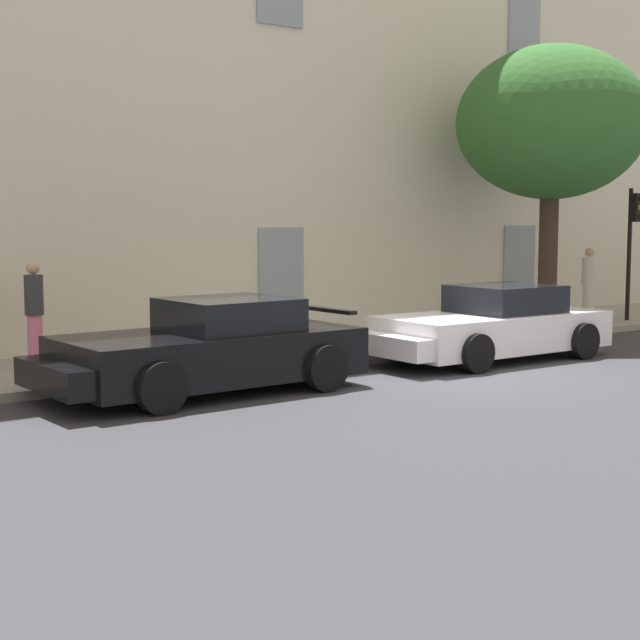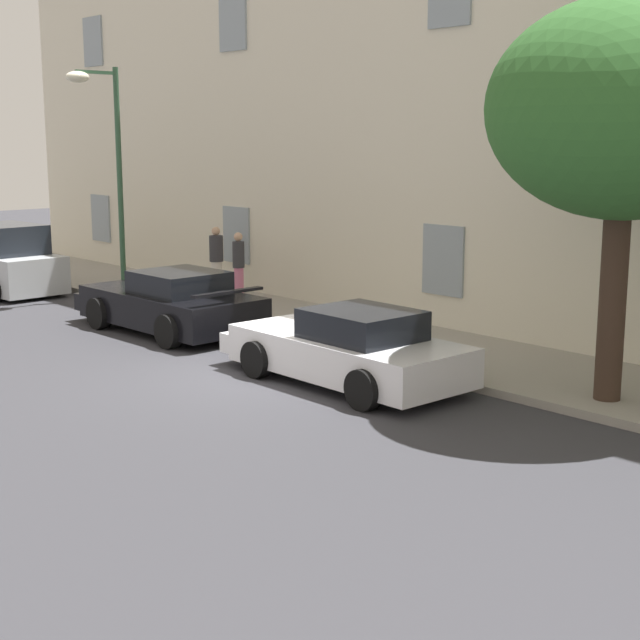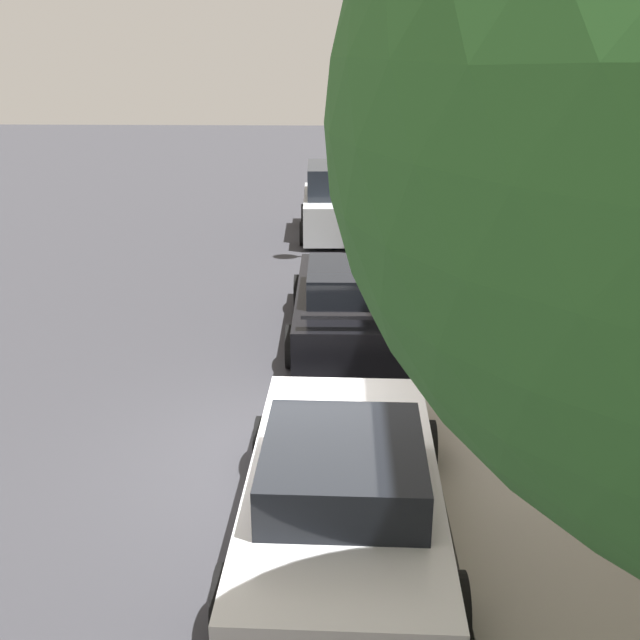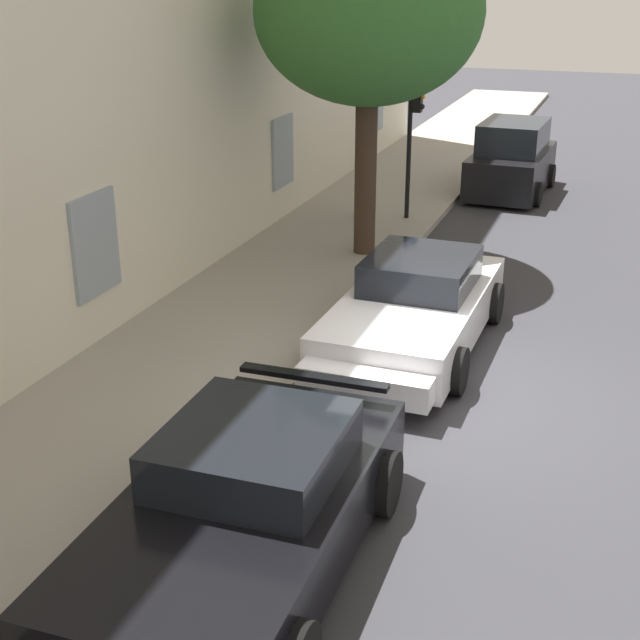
{
  "view_description": "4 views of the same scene",
  "coord_description": "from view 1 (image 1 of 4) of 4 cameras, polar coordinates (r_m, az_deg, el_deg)",
  "views": [
    {
      "loc": [
        -11.19,
        -11.08,
        2.56
      ],
      "look_at": [
        -2.57,
        0.46,
        1.02
      ],
      "focal_mm": 54.01,
      "sensor_mm": 36.0,
      "label": 1
    },
    {
      "loc": [
        12.87,
        -10.09,
        4.17
      ],
      "look_at": [
        0.18,
        1.51,
        0.82
      ],
      "focal_mm": 52.66,
      "sensor_mm": 36.0,
      "label": 2
    },
    {
      "loc": [
        8.05,
        0.83,
        4.85
      ],
      "look_at": [
        -1.47,
        0.53,
        1.29
      ],
      "focal_mm": 41.58,
      "sensor_mm": 36.0,
      "label": 3
    },
    {
      "loc": [
        -10.44,
        -1.98,
        5.38
      ],
      "look_at": [
        -0.34,
        1.65,
        1.05
      ],
      "focal_mm": 49.75,
      "sensor_mm": 36.0,
      "label": 4
    }
  ],
  "objects": [
    {
      "name": "sportscar_red_lead",
      "position": [
        14.1,
        -7.06,
        -1.87
      ],
      "size": [
        4.8,
        2.31,
        1.37
      ],
      "color": "black",
      "rests_on": "ground"
    },
    {
      "name": "traffic_light",
      "position": [
        23.67,
        18.05,
        5.09
      ],
      "size": [
        0.22,
        0.36,
        3.09
      ],
      "color": "black",
      "rests_on": "sidewalk"
    },
    {
      "name": "ground_plane",
      "position": [
        15.95,
        8.41,
        -3.18
      ],
      "size": [
        80.0,
        80.0,
        0.0
      ],
      "primitive_type": "plane",
      "color": "#333338"
    },
    {
      "name": "pedestrian_strolling",
      "position": [
        16.2,
        -16.57,
        0.48
      ],
      "size": [
        0.38,
        0.38,
        1.72
      ],
      "color": "pink",
      "rests_on": "sidewalk"
    },
    {
      "name": "pedestrian_bystander",
      "position": [
        24.16,
        15.64,
        2.2
      ],
      "size": [
        0.42,
        0.42,
        1.69
      ],
      "color": "silver",
      "rests_on": "sidewalk"
    },
    {
      "name": "sidewalk",
      "position": [
        18.64,
        0.5,
        -1.56
      ],
      "size": [
        60.0,
        3.27,
        0.14
      ],
      "primitive_type": "cube",
      "color": "gray",
      "rests_on": "ground"
    },
    {
      "name": "sportscar_yellow_flank",
      "position": [
        17.51,
        9.83,
        -0.44
      ],
      "size": [
        4.79,
        2.2,
        1.33
      ],
      "color": "white",
      "rests_on": "ground"
    },
    {
      "name": "tree_near_kerb",
      "position": [
        21.75,
        13.54,
        11.24
      ],
      "size": [
        4.1,
        4.1,
        6.1
      ],
      "color": "#38281E",
      "rests_on": "sidewalk"
    },
    {
      "name": "building_facade",
      "position": [
        21.56,
        -5.16,
        15.54
      ],
      "size": [
        36.12,
        4.01,
        12.16
      ],
      "color": "beige",
      "rests_on": "ground"
    }
  ]
}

